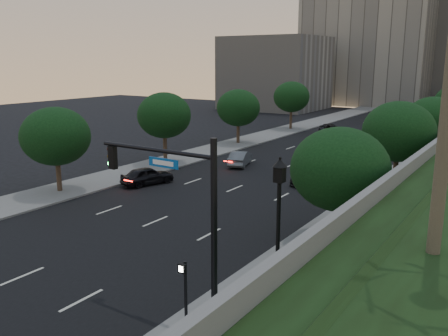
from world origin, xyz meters
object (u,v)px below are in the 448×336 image
Objects in this scene: sedan_far_left at (328,129)px; street_lamp at (278,223)px; sedan_near_left at (147,176)px; sedan_mid_left at (240,158)px; traffic_signal_mast at (190,224)px; pedestrian_b at (338,209)px; pedestrian_c at (353,203)px; sedan_far_right at (406,138)px; sedan_near_right at (312,175)px; pedestrian_a at (286,267)px.

street_lamp is at bearing 89.10° from sedan_far_left.
sedan_mid_left is at bearing -85.67° from sedan_near_left.
traffic_signal_mast is 4.28× the size of pedestrian_b.
street_lamp reaches higher than sedan_near_left.
sedan_mid_left is 2.65× the size of pedestrian_c.
sedan_far_left is at bearing 179.38° from sedan_far_right.
traffic_signal_mast is 26.74m from sedan_mid_left.
street_lamp is 3.54× the size of pedestrian_c.
pedestrian_c reaches higher than sedan_near_right.
pedestrian_a is 1.00× the size of pedestrian_b.
sedan_far_left is (-0.17, 22.29, 0.03)m from sedan_mid_left.
pedestrian_a reaches higher than sedan_far_right.
street_lamp is at bearing 73.03° from traffic_signal_mast.
street_lamp is 1.33× the size of sedan_far_right.
sedan_near_right is (8.18, -2.43, -0.04)m from sedan_mid_left.
pedestrian_c is (1.36, 14.77, -2.73)m from traffic_signal_mast.
traffic_signal_mast is at bearing 85.80° from sedan_far_left.
pedestrian_b is at bearing -51.25° from sedan_near_right.
pedestrian_c is at bearing 94.59° from sedan_far_left.
sedan_far_right is at bearing -73.51° from pedestrian_b.
sedan_near_left is 2.57× the size of pedestrian_a.
traffic_signal_mast is at bearing 95.68° from pedestrian_b.
sedan_far_right is (-3.62, 39.63, -1.92)m from street_lamp.
pedestrian_b is (13.56, -32.93, 0.25)m from sedan_far_left.
traffic_signal_mast is 4.83m from street_lamp.
sedan_near_right is at bearing -59.38° from pedestrian_a.
pedestrian_b is (-1.01, 9.00, 0.00)m from pedestrian_a.
sedan_far_left is at bearing -60.08° from pedestrian_a.
traffic_signal_mast is at bearing 72.68° from pedestrian_a.
sedan_mid_left is 0.93× the size of sedan_near_right.
sedan_mid_left reaches higher than sedan_near_right.
pedestrian_a is at bearing 104.76° from pedestrian_c.
sedan_near_right is at bearing -47.21° from pedestrian_b.
sedan_near_left is at bearing 150.59° from street_lamp.
pedestrian_b reaches higher than pedestrian_a.
sedan_mid_left is (2.48, 9.92, -0.02)m from sedan_near_left.
sedan_near_right is 8.40m from pedestrian_c.
pedestrian_c is (13.68, -8.78, 0.25)m from sedan_mid_left.
sedan_far_right is (-2.25, 44.14, -2.95)m from traffic_signal_mast.
sedan_mid_left is 17.10m from pedestrian_b.
sedan_mid_left is at bearing -43.00° from pedestrian_a.
sedan_near_right is at bearing -38.14° from pedestrian_c.
sedan_far_left is (-13.86, 41.33, -1.91)m from street_lamp.
street_lamp is at bearing 107.25° from sedan_mid_left.
sedan_near_left is at bearing -19.17° from pedestrian_a.
sedan_far_left is 10.38m from sedan_far_right.
sedan_near_left is 0.93× the size of sedan_near_right.
sedan_near_left is at bearing 7.84° from pedestrian_b.
traffic_signal_mast is at bearing -106.97° from street_lamp.
traffic_signal_mast is 47.60m from sedan_far_left.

